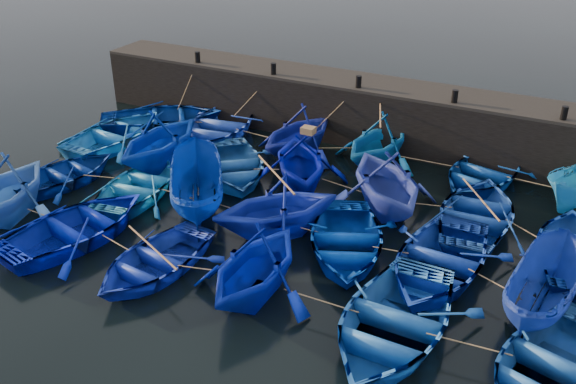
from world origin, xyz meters
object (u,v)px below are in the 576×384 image
at_px(boat_20, 5,188).
at_px(wooden_crate, 308,130).
at_px(boat_8, 233,166).
at_px(boat_0, 162,117).
at_px(boat_13, 66,173).

relative_size(boat_20, wooden_crate, 9.16).
xyz_separation_m(boat_8, boat_20, (-5.22, -6.21, 0.65)).
bearing_deg(boat_8, boat_0, 114.26).
distance_m(boat_20, wooden_crate, 10.62).
bearing_deg(boat_20, wooden_crate, 22.42).
relative_size(boat_13, wooden_crate, 8.71).
height_order(boat_0, wooden_crate, wooden_crate).
bearing_deg(boat_0, wooden_crate, -143.70).
distance_m(boat_13, wooden_crate, 9.40).
distance_m(boat_0, boat_8, 6.19).
height_order(boat_0, boat_13, boat_0).
bearing_deg(boat_8, wooden_crate, -30.65).
xyz_separation_m(boat_8, wooden_crate, (2.98, 0.43, 1.87)).
height_order(boat_13, wooden_crate, wooden_crate).
bearing_deg(boat_0, boat_13, 143.02).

